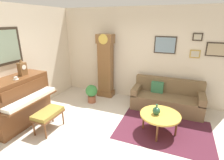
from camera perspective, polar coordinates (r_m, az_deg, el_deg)
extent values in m
cube|color=beige|center=(3.95, -0.95, -19.62)|extent=(6.40, 6.00, 0.10)
cube|color=beige|center=(4.85, -30.74, 4.28)|extent=(0.10, 4.90, 2.80)
cube|color=beige|center=(5.47, 8.86, 8.12)|extent=(5.30, 0.10, 2.80)
cube|color=#B28E3D|center=(5.25, 25.58, 7.72)|extent=(0.26, 0.03, 0.22)
cube|color=#BCB299|center=(5.24, 25.59, 7.69)|extent=(0.20, 0.01, 0.16)
cube|color=#33281E|center=(5.23, 17.04, 10.93)|extent=(0.60, 0.03, 0.48)
cube|color=#7A93A3|center=(5.22, 17.02, 10.91)|extent=(0.54, 0.01, 0.42)
cube|color=#33281E|center=(5.20, 26.30, 12.57)|extent=(0.24, 0.03, 0.20)
cube|color=#BCB299|center=(5.18, 26.31, 12.56)|extent=(0.18, 0.01, 0.14)
cube|color=#33281E|center=(5.29, 31.24, 8.56)|extent=(0.52, 0.03, 0.36)
cube|color=tan|center=(5.27, 31.27, 8.53)|extent=(0.46, 0.01, 0.30)
cube|color=#4C1E2D|center=(4.36, 16.55, -15.40)|extent=(2.10, 1.50, 0.01)
cube|color=brown|center=(4.71, -28.35, -6.20)|extent=(0.60, 1.44, 1.18)
cube|color=brown|center=(4.37, -24.85, -6.23)|extent=(0.28, 1.38, 0.04)
cube|color=white|center=(4.35, -24.96, -5.51)|extent=(0.26, 1.32, 0.08)
cube|color=brown|center=(4.34, -26.40, -2.34)|extent=(0.03, 1.20, 0.20)
cube|color=brown|center=(4.26, -20.23, -10.76)|extent=(0.42, 0.70, 0.04)
cube|color=olive|center=(4.23, -20.32, -10.05)|extent=(0.40, 0.68, 0.08)
cylinder|color=brown|center=(4.09, -21.01, -15.54)|extent=(0.04, 0.04, 0.36)
cylinder|color=brown|center=(4.46, -15.78, -11.82)|extent=(0.04, 0.04, 0.36)
cylinder|color=brown|center=(4.29, -24.27, -14.26)|extent=(0.04, 0.04, 0.36)
cylinder|color=brown|center=(4.65, -18.99, -10.85)|extent=(0.04, 0.04, 0.36)
cube|color=brown|center=(5.89, -2.02, -4.22)|extent=(0.52, 0.34, 0.18)
cube|color=brown|center=(5.62, -2.11, 3.29)|extent=(0.44, 0.28, 1.78)
cube|color=brown|center=(5.44, -2.24, 13.39)|extent=(0.52, 0.32, 0.28)
cylinder|color=gold|center=(5.30, -2.94, 13.23)|extent=(0.30, 0.02, 0.30)
cylinder|color=gold|center=(5.56, -2.33, 3.76)|extent=(0.03, 0.03, 0.70)
cube|color=brown|center=(5.18, 17.38, -7.06)|extent=(1.90, 0.80, 0.42)
cube|color=brown|center=(5.30, 18.12, -1.72)|extent=(1.90, 0.20, 0.44)
cube|color=brown|center=(5.18, 8.22, -2.86)|extent=(0.18, 0.80, 0.20)
cube|color=brown|center=(5.10, 27.36, -5.26)|extent=(0.18, 0.80, 0.20)
cube|color=#38754C|center=(5.19, 14.64, -2.31)|extent=(0.34, 0.12, 0.32)
cylinder|color=gold|center=(4.04, 15.55, -10.99)|extent=(0.88, 0.88, 0.04)
torus|color=brown|center=(4.04, 15.55, -10.99)|extent=(0.88, 0.88, 0.04)
cylinder|color=brown|center=(4.47, 15.87, -11.33)|extent=(0.04, 0.04, 0.42)
cylinder|color=brown|center=(4.15, 20.34, -14.37)|extent=(0.04, 0.04, 0.42)
cylinder|color=brown|center=(3.86, 14.55, -16.49)|extent=(0.04, 0.04, 0.42)
cylinder|color=brown|center=(4.20, 10.28, -12.98)|extent=(0.04, 0.04, 0.42)
cube|color=brown|center=(4.61, -27.35, 3.22)|extent=(0.12, 0.18, 0.30)
cylinder|color=white|center=(4.55, -26.93, 3.76)|extent=(0.01, 0.11, 0.11)
cone|color=brown|center=(4.57, -27.71, 5.51)|extent=(0.10, 0.10, 0.08)
cylinder|color=white|center=(4.38, -29.01, 0.20)|extent=(0.12, 0.12, 0.01)
cylinder|color=white|center=(4.37, -29.06, 0.52)|extent=(0.08, 0.08, 0.06)
cylinder|color=#234C33|center=(4.00, 14.26, -10.77)|extent=(0.09, 0.09, 0.01)
sphere|color=#285638|center=(3.97, 14.35, -9.77)|extent=(0.17, 0.17, 0.17)
cylinder|color=#285638|center=(3.91, 14.49, -8.29)|extent=(0.04, 0.04, 0.08)
cylinder|color=#935138|center=(5.44, -6.66, -6.14)|extent=(0.24, 0.24, 0.22)
sphere|color=#387F3D|center=(5.33, -6.77, -3.52)|extent=(0.36, 0.36, 0.36)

